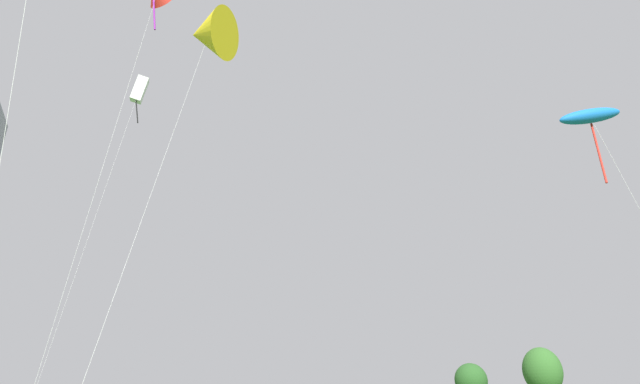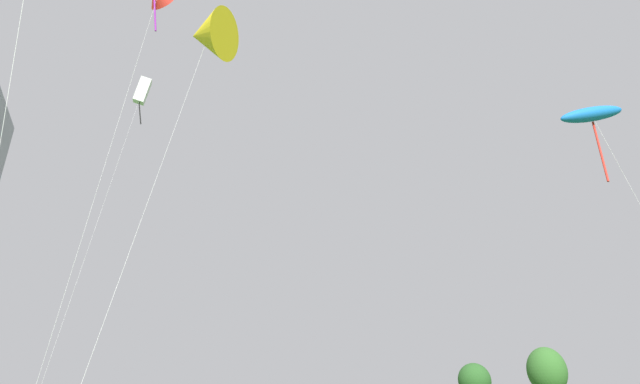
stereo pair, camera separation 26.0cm
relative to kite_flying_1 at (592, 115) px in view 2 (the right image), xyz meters
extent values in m
ellipsoid|color=blue|center=(0.00, 0.00, 0.05)|extent=(3.28, 1.55, 1.29)
cylinder|color=red|center=(0.00, 0.00, -1.92)|extent=(0.43, 0.41, 3.32)
cylinder|color=silver|center=(-23.62, 22.66, -0.78)|extent=(3.04, 3.87, 27.31)
cube|color=white|center=(-22.11, 24.59, 12.87)|extent=(1.36, 1.30, 2.54)
cylinder|color=black|center=(-22.11, 24.59, 11.03)|extent=(0.70, 0.20, 3.05)
cylinder|color=silver|center=(-21.84, 7.86, -2.57)|extent=(2.16, 1.37, 23.74)
cylinder|color=purple|center=(-20.77, 8.54, 7.84)|extent=(0.46, 0.19, 2.32)
cylinder|color=silver|center=(-19.34, 2.77, -5.24)|extent=(3.01, 3.93, 18.41)
cone|color=yellow|center=(-17.84, 4.73, 3.97)|extent=(3.41, 3.48, 2.93)
ellipsoid|color=#336628|center=(12.01, 19.76, -10.01)|extent=(3.09, 3.09, 3.67)
ellipsoid|color=#285623|center=(3.81, 17.78, -10.96)|extent=(2.33, 2.33, 2.37)
camera|label=1|loc=(-18.95, -15.64, -12.93)|focal=28.43mm
camera|label=2|loc=(-18.70, -15.72, -12.93)|focal=28.43mm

